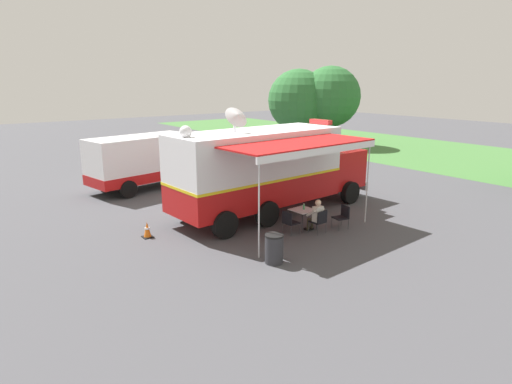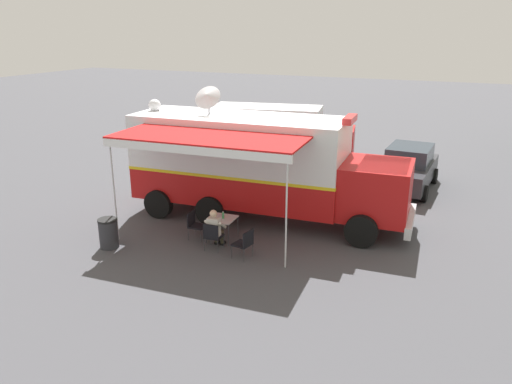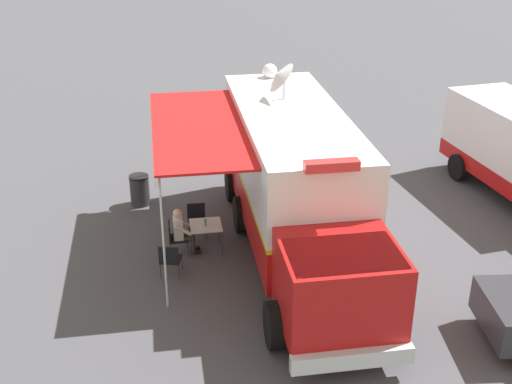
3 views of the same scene
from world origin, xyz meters
name	(u,v)px [view 3 (image 3 of 3)]	position (x,y,z in m)	size (l,w,h in m)	color
ground_plane	(289,237)	(0.00, 0.00, 0.00)	(100.00, 100.00, 0.00)	#47474C
lot_stripe	(382,226)	(-2.65, -0.33, 0.00)	(0.12, 4.80, 0.01)	silver
command_truck	(296,182)	(-0.01, 0.75, 1.94)	(5.28, 9.61, 4.53)	#B71414
folding_table	(206,227)	(2.24, 0.47, 0.67)	(0.84, 0.84, 0.73)	silver
water_bottle	(205,222)	(2.24, 0.51, 0.83)	(0.07, 0.07, 0.22)	#3F9959
folding_chair_at_table	(175,235)	(3.04, 0.56, 0.51)	(0.51, 0.51, 0.87)	black
folding_chair_beside_table	(197,217)	(2.46, -0.38, 0.51)	(0.51, 0.51, 0.87)	black
folding_chair_spare_by_truck	(170,258)	(3.14, 1.66, 0.51)	(0.56, 0.56, 0.87)	black
seated_responder	(182,230)	(2.85, 0.55, 0.65)	(0.68, 0.57, 1.25)	silver
trash_bin	(140,190)	(4.08, -2.40, 0.46)	(0.57, 0.57, 0.91)	#2D2D33
traffic_cone	(279,161)	(-0.32, -4.61, 0.28)	(0.36, 0.36, 0.58)	black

